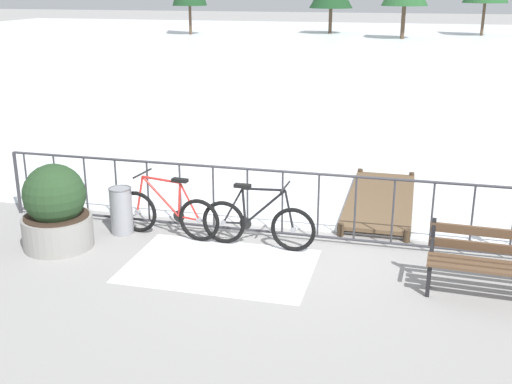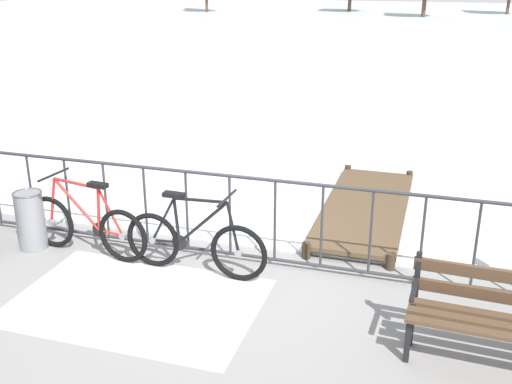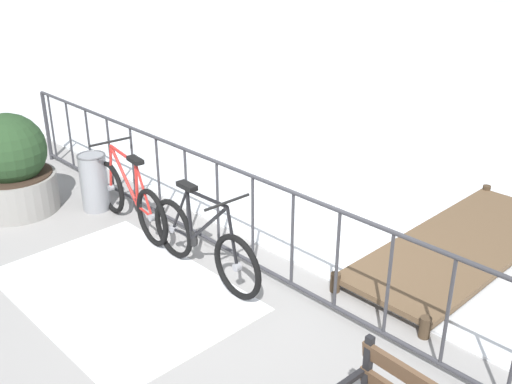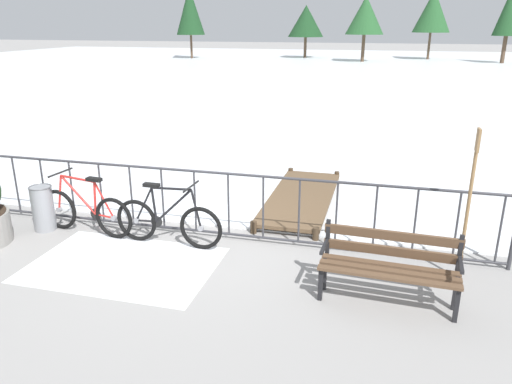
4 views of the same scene
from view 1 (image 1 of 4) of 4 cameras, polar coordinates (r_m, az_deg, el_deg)
name	(u,v)px [view 1 (image 1 of 4)]	position (r m, az deg, el deg)	size (l,w,h in m)	color
ground_plane	(282,238)	(9.68, 2.34, -4.12)	(160.00, 160.00, 0.00)	gray
frozen_pond	(388,52)	(37.40, 11.74, 12.19)	(80.00, 56.00, 0.03)	white
snow_patch	(220,266)	(8.76, -3.26, -6.60)	(2.53, 1.71, 0.01)	white
railing_fence	(282,203)	(9.49, 2.38, -0.99)	(9.06, 0.06, 1.07)	#38383D
bicycle_near_railing	(258,223)	(9.21, 0.15, -2.83)	(1.71, 0.52, 0.97)	black
bicycle_second	(168,214)	(9.70, -7.91, -1.93)	(1.71, 0.52, 0.97)	black
park_bench	(496,258)	(8.26, 20.74, -5.58)	(1.62, 0.56, 0.89)	brown
planter_with_shrub	(56,210)	(9.61, -17.51, -1.52)	(1.01, 1.01, 1.25)	gray
trash_bin	(121,210)	(9.95, -11.98, -1.60)	(0.35, 0.35, 0.73)	gray
wooden_dock	(380,199)	(11.21, 11.08, -0.66)	(1.10, 3.19, 0.20)	brown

